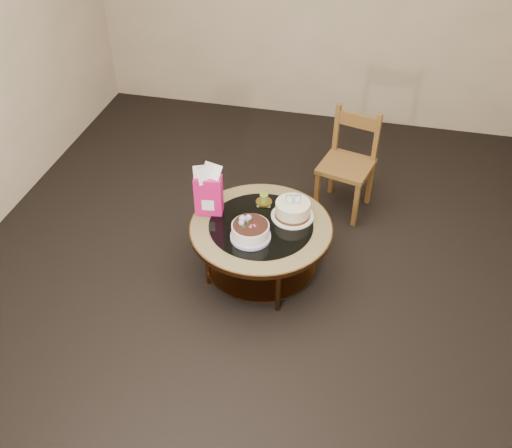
% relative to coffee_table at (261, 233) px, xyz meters
% --- Properties ---
extents(ground, '(5.00, 5.00, 0.00)m').
position_rel_coffee_table_xyz_m(ground, '(-0.00, 0.00, -0.38)').
color(ground, black).
rests_on(ground, ground).
extents(room_walls, '(4.52, 5.02, 2.61)m').
position_rel_coffee_table_xyz_m(room_walls, '(-0.00, 0.00, 1.16)').
color(room_walls, '#C8AF97').
rests_on(room_walls, ground).
extents(coffee_table, '(1.02, 1.02, 0.46)m').
position_rel_coffee_table_xyz_m(coffee_table, '(0.00, 0.00, 0.00)').
color(coffee_table, brown).
rests_on(coffee_table, ground).
extents(decorated_cake, '(0.28, 0.28, 0.16)m').
position_rel_coffee_table_xyz_m(decorated_cake, '(-0.04, -0.15, 0.13)').
color(decorated_cake, '#AD95D3').
rests_on(decorated_cake, coffee_table).
extents(cream_cake, '(0.31, 0.31, 0.19)m').
position_rel_coffee_table_xyz_m(cream_cake, '(0.20, 0.14, 0.14)').
color(cream_cake, silver).
rests_on(cream_cake, coffee_table).
extents(gift_bag, '(0.21, 0.16, 0.39)m').
position_rel_coffee_table_xyz_m(gift_bag, '(-0.40, 0.06, 0.27)').
color(gift_bag, '#E2155F').
rests_on(gift_bag, coffee_table).
extents(pillar_candle, '(0.12, 0.12, 0.09)m').
position_rel_coffee_table_xyz_m(pillar_candle, '(-0.03, 0.25, 0.11)').
color(pillar_candle, '#D5BC57').
rests_on(pillar_candle, coffee_table).
extents(dining_chair, '(0.49, 0.49, 0.86)m').
position_rel_coffee_table_xyz_m(dining_chair, '(0.51, 0.96, 0.06)').
color(dining_chair, brown).
rests_on(dining_chair, ground).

